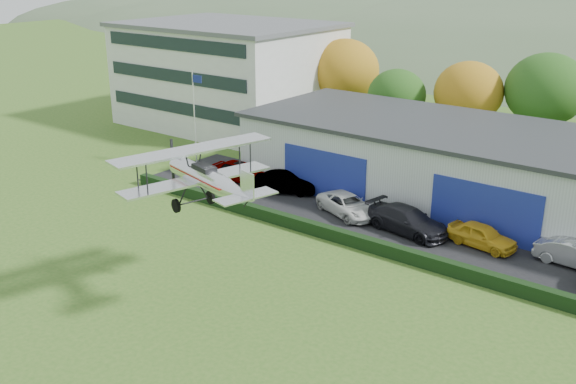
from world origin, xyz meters
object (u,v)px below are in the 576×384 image
Objects in this scene: flagpole at (195,110)px; car_2 at (348,205)px; hangar at (520,175)px; car_0 at (240,171)px; office_block at (229,74)px; car_3 at (408,220)px; car_1 at (285,183)px; biplane at (206,176)px; car_4 at (482,236)px; car_5 at (576,254)px.

flagpole is 16.66m from car_2.
hangar reaches higher than car_0.
hangar is 1.97× the size of office_block.
hangar is 9.18m from car_3.
car_1 is 0.55× the size of biplane.
car_3 is at bearing -71.50° from car_2.
biplane is at bearing 174.33° from car_3.
office_block is 4.37× the size of car_1.
car_4 is 0.50× the size of biplane.
car_0 is 19.77m from car_4.
biplane is at bearing 158.35° from car_4.
biplane reaches higher than car_4.
flagpole is 1.42× the size of car_3.
biplane reaches higher than car_5.
car_2 is 15.44m from biplane.
flagpole reaches higher than biplane.
car_0 is (13.68, -13.87, -4.36)m from office_block.
flagpole is 10.74m from car_1.
flagpole is 21.18m from car_3.
biplane reaches higher than car_2.
car_1 is at bearing 129.37° from biplane.
flagpole reaches higher than car_0.
biplane reaches higher than car_0.
flagpole reaches higher than car_2.
office_block is 4.13× the size of car_2.
car_5 is at bearing -114.07° from car_1.
office_block is 4.86× the size of car_4.
car_0 is at bearing 95.52° from car_3.
biplane is (-8.03, -21.93, 4.08)m from hangar.
office_block is 3.67× the size of car_3.
flagpole is 1.69× the size of car_0.
office_block is at bearing 27.67° from car_1.
car_3 is at bearing 89.33° from biplane.
car_3 reaches higher than car_1.
hangar reaches higher than car_2.
car_4 is (33.44, -14.25, -4.44)m from office_block.
car_5 is at bearing -74.29° from car_4.
car_2 is at bearing -31.37° from office_block.
hangar is at bearing 13.51° from flagpole.
office_block is 28.67m from car_2.
car_5 is (5.69, -6.55, -1.87)m from hangar.
car_1 is at bearing 93.68° from car_3.
flagpole reaches higher than car_4.
car_3 is (-4.17, -7.98, -1.79)m from hangar.
biplane is (24.97, -28.95, 1.52)m from office_block.
office_block is 32.79m from car_3.
car_0 is at bearing 97.21° from car_4.
car_2 is at bearing -138.79° from hangar.
car_3 is (28.83, -15.00, -4.35)m from office_block.
office_block is 4.34× the size of car_0.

